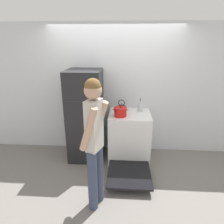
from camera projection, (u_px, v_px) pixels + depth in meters
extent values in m
plane|color=slate|center=(115.00, 148.00, 4.38)|extent=(14.00, 14.00, 0.00)
cube|color=silver|center=(115.00, 91.00, 3.98)|extent=(10.00, 0.06, 2.55)
cube|color=black|center=(86.00, 116.00, 3.81)|extent=(0.63, 0.68, 1.73)
cube|color=#2D2D2D|center=(81.00, 102.00, 3.36)|extent=(0.62, 0.01, 0.01)
cylinder|color=#B2B5BA|center=(93.00, 129.00, 3.50)|extent=(0.02, 0.02, 0.55)
cube|color=white|center=(129.00, 136.00, 3.88)|extent=(0.77, 0.69, 0.93)
cube|color=black|center=(130.00, 114.00, 3.73)|extent=(0.76, 0.68, 0.02)
cube|color=black|center=(129.00, 144.00, 3.59)|extent=(0.67, 0.05, 0.71)
cylinder|color=black|center=(120.00, 116.00, 3.61)|extent=(0.22, 0.22, 0.01)
cylinder|color=black|center=(140.00, 117.00, 3.59)|extent=(0.22, 0.22, 0.01)
cylinder|color=black|center=(121.00, 111.00, 3.87)|extent=(0.22, 0.22, 0.01)
cylinder|color=black|center=(139.00, 112.00, 3.85)|extent=(0.22, 0.22, 0.01)
cylinder|color=silver|center=(117.00, 124.00, 3.43)|extent=(0.04, 0.02, 0.04)
cylinder|color=silver|center=(126.00, 125.00, 3.42)|extent=(0.04, 0.02, 0.04)
cylinder|color=silver|center=(135.00, 125.00, 3.41)|extent=(0.04, 0.02, 0.04)
cylinder|color=silver|center=(144.00, 125.00, 3.40)|extent=(0.04, 0.02, 0.04)
cube|color=black|center=(129.00, 174.00, 3.32)|extent=(0.71, 0.75, 0.04)
cube|color=#99999E|center=(129.00, 140.00, 3.82)|extent=(0.63, 0.38, 0.01)
cylinder|color=red|center=(120.00, 112.00, 3.58)|extent=(0.22, 0.22, 0.15)
cylinder|color=red|center=(120.00, 108.00, 3.56)|extent=(0.23, 0.23, 0.02)
sphere|color=black|center=(120.00, 107.00, 3.55)|extent=(0.03, 0.03, 0.03)
cylinder|color=red|center=(114.00, 109.00, 3.57)|extent=(0.03, 0.02, 0.02)
cylinder|color=red|center=(127.00, 110.00, 3.56)|extent=(0.03, 0.02, 0.02)
cylinder|color=black|center=(121.00, 109.00, 3.85)|extent=(0.16, 0.16, 0.11)
cone|color=black|center=(121.00, 105.00, 3.83)|extent=(0.15, 0.15, 0.03)
sphere|color=black|center=(121.00, 104.00, 3.82)|extent=(0.02, 0.02, 0.02)
cone|color=black|center=(125.00, 108.00, 3.84)|extent=(0.09, 0.03, 0.08)
torus|color=black|center=(121.00, 103.00, 3.81)|extent=(0.13, 0.01, 0.13)
cylinder|color=silver|center=(140.00, 108.00, 3.83)|extent=(0.09, 0.09, 0.15)
cylinder|color=#9E7547|center=(140.00, 105.00, 3.82)|extent=(0.02, 0.02, 0.18)
cylinder|color=#232326|center=(140.00, 104.00, 3.83)|extent=(0.02, 0.03, 0.23)
cylinder|color=#B2B5BA|center=(139.00, 105.00, 3.82)|extent=(0.03, 0.03, 0.18)
cylinder|color=#38425B|center=(93.00, 181.00, 2.66)|extent=(0.13, 0.13, 0.89)
cylinder|color=#38425B|center=(99.00, 174.00, 2.81)|extent=(0.13, 0.13, 0.89)
cube|color=beige|center=(94.00, 126.00, 2.48)|extent=(0.22, 0.28, 0.66)
cylinder|color=tan|center=(88.00, 130.00, 2.36)|extent=(0.28, 0.18, 0.59)
cylinder|color=tan|center=(99.00, 122.00, 2.60)|extent=(0.28, 0.18, 0.59)
sphere|color=tan|center=(93.00, 91.00, 2.33)|extent=(0.21, 0.21, 0.21)
sphere|color=brown|center=(93.00, 87.00, 2.31)|extent=(0.20, 0.20, 0.20)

